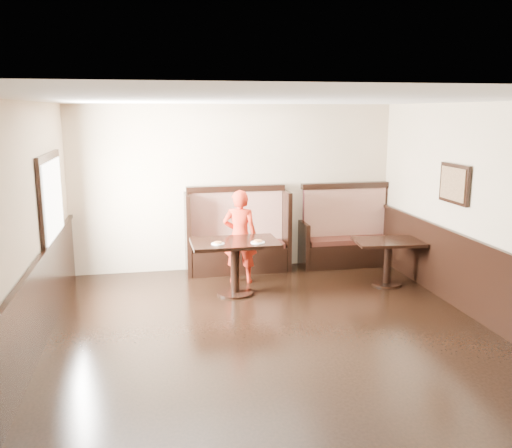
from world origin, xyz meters
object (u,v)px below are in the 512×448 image
object	(u,v)px
booth_main	(237,240)
booth_neighbor	(346,238)
table_neighbor	(388,252)
table_main	(235,253)
child	(240,236)

from	to	relation	value
booth_main	booth_neighbor	distance (m)	1.95
booth_main	booth_neighbor	bearing A→B (deg)	-0.05
booth_neighbor	table_neighbor	world-z (taller)	booth_neighbor
booth_neighbor	table_main	world-z (taller)	booth_neighbor
table_main	child	distance (m)	0.60
table_main	table_neighbor	xyz separation A→B (m)	(2.42, -0.02, -0.09)
booth_main	table_neighbor	world-z (taller)	booth_main
booth_neighbor	child	xyz separation A→B (m)	(-2.01, -0.64, 0.26)
booth_main	child	bearing A→B (deg)	-95.19
table_main	table_neighbor	bearing A→B (deg)	-1.13
booth_main	table_neighbor	bearing A→B (deg)	-29.07
booth_main	table_main	size ratio (longest dim) A/B	1.36
booth_main	table_neighbor	distance (m)	2.50
booth_neighbor	child	distance (m)	2.12
booth_neighbor	table_main	distance (m)	2.49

